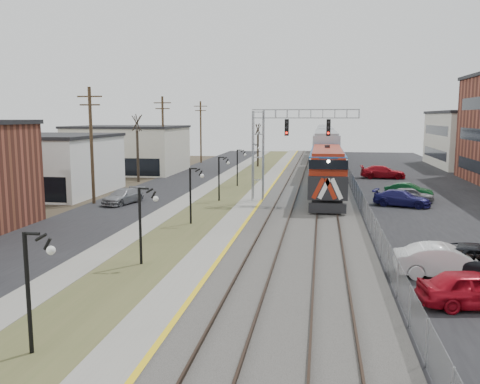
% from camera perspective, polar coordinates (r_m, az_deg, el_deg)
% --- Properties ---
extents(ground, '(160.00, 160.00, 0.00)m').
position_cam_1_polar(ground, '(18.33, -7.70, -15.77)').
color(ground, '#473D2D').
rests_on(ground, ground).
extents(street_west, '(7.00, 120.00, 0.04)m').
position_cam_1_polar(street_west, '(54.09, -8.69, 0.40)').
color(street_west, black).
rests_on(street_west, ground).
extents(sidewalk, '(2.00, 120.00, 0.08)m').
position_cam_1_polar(sidewalk, '(52.89, -4.05, 0.32)').
color(sidewalk, gray).
rests_on(sidewalk, ground).
extents(grass_median, '(4.00, 120.00, 0.06)m').
position_cam_1_polar(grass_median, '(52.29, -0.84, 0.23)').
color(grass_median, '#4A502A').
rests_on(grass_median, ground).
extents(platform, '(2.00, 120.00, 0.24)m').
position_cam_1_polar(platform, '(51.85, 2.42, 0.26)').
color(platform, gray).
rests_on(platform, ground).
extents(ballast_bed, '(8.00, 120.00, 0.20)m').
position_cam_1_polar(ballast_bed, '(51.52, 7.95, 0.11)').
color(ballast_bed, '#595651').
rests_on(ballast_bed, ground).
extents(parking_lot, '(16.00, 120.00, 0.04)m').
position_cam_1_polar(parking_lot, '(52.69, 21.11, -0.29)').
color(parking_lot, black).
rests_on(parking_lot, ground).
extents(platform_edge, '(0.24, 120.00, 0.01)m').
position_cam_1_polar(platform_edge, '(51.74, 3.39, 0.37)').
color(platform_edge, gold).
rests_on(platform_edge, platform).
extents(track_near, '(1.58, 120.00, 0.15)m').
position_cam_1_polar(track_near, '(51.57, 5.73, 0.35)').
color(track_near, '#2D2119').
rests_on(track_near, ballast_bed).
extents(track_far, '(1.58, 120.00, 0.15)m').
position_cam_1_polar(track_far, '(51.49, 9.63, 0.26)').
color(track_far, '#2D2119').
rests_on(track_far, ballast_bed).
extents(train, '(3.00, 85.85, 5.33)m').
position_cam_1_polar(train, '(82.63, 9.51, 5.15)').
color(train, '#124E94').
rests_on(train, ground).
extents(signal_gantry, '(9.00, 1.07, 8.15)m').
position_cam_1_polar(signal_gantry, '(44.17, 4.27, 5.94)').
color(signal_gantry, gray).
rests_on(signal_gantry, ground).
extents(lampposts, '(0.14, 62.14, 4.00)m').
position_cam_1_polar(lampposts, '(35.84, -5.47, -0.42)').
color(lampposts, black).
rests_on(lampposts, ground).
extents(utility_poles, '(0.28, 80.28, 10.00)m').
position_cam_1_polar(utility_poles, '(45.43, -16.32, 4.95)').
color(utility_poles, '#4C3823').
rests_on(utility_poles, ground).
extents(fence, '(0.04, 120.00, 1.60)m').
position_cam_1_polar(fence, '(51.52, 12.64, 0.77)').
color(fence, gray).
rests_on(fence, ground).
extents(buildings_west, '(14.00, 67.00, 7.00)m').
position_cam_1_polar(buildings_west, '(48.05, -23.66, 2.38)').
color(buildings_west, '#BBB6A4').
rests_on(buildings_west, ground).
extents(bare_trees, '(12.30, 42.30, 5.95)m').
position_cam_1_polar(bare_trees, '(57.85, -8.67, 3.59)').
color(bare_trees, '#382D23').
rests_on(bare_trees, ground).
extents(car_lot_a, '(4.57, 2.38, 1.48)m').
position_cam_1_polar(car_lot_a, '(22.34, 24.86, -9.96)').
color(car_lot_a, '#AA0D1B').
rests_on(car_lot_a, ground).
extents(car_lot_b, '(4.71, 1.76, 1.54)m').
position_cam_1_polar(car_lot_b, '(25.77, 22.11, -7.32)').
color(car_lot_b, silver).
rests_on(car_lot_b, ground).
extents(car_lot_d, '(5.04, 3.20, 1.36)m').
position_cam_1_polar(car_lot_d, '(44.75, 17.71, -0.72)').
color(car_lot_d, navy).
rests_on(car_lot_d, ground).
extents(car_lot_e, '(4.00, 1.77, 1.34)m').
position_cam_1_polar(car_lot_e, '(47.00, 18.60, -0.36)').
color(car_lot_e, gray).
rests_on(car_lot_e, ground).
extents(car_lot_f, '(4.48, 2.84, 1.39)m').
position_cam_1_polar(car_lot_f, '(49.30, 18.40, 0.08)').
color(car_lot_f, '#0D441E').
rests_on(car_lot_f, ground).
extents(car_street_b, '(2.93, 4.82, 1.31)m').
position_cam_1_polar(car_street_b, '(45.03, -13.01, -0.52)').
color(car_street_b, gray).
rests_on(car_street_b, ground).
extents(car_lot_g, '(5.39, 2.21, 1.56)m').
position_cam_1_polar(car_lot_g, '(64.43, 15.74, 2.14)').
color(car_lot_g, '#A80C18').
rests_on(car_lot_g, ground).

